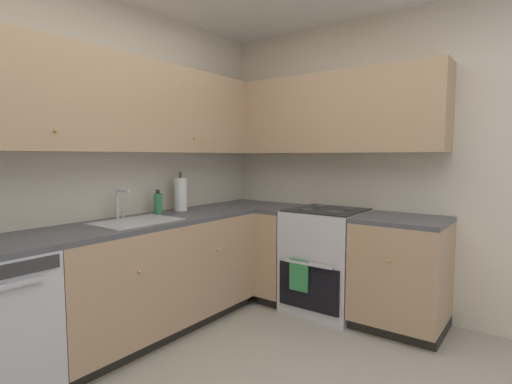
{
  "coord_description": "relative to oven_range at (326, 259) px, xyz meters",
  "views": [
    {
      "loc": [
        -1.5,
        -0.97,
        1.35
      ],
      "look_at": [
        1.0,
        0.86,
        1.07
      ],
      "focal_mm": 27.87,
      "sensor_mm": 36.0,
      "label": 1
    }
  ],
  "objects": [
    {
      "name": "paper_towel_roll",
      "position": [
        -0.75,
        1.02,
        0.57
      ],
      "size": [
        0.11,
        0.11,
        0.34
      ],
      "color": "white",
      "rests_on": "countertop_back"
    },
    {
      "name": "wall_right",
      "position": [
        0.31,
        -0.55,
        0.82
      ],
      "size": [
        0.05,
        3.53,
        2.54
      ],
      "primitive_type": "cube",
      "color": "beige",
      "rests_on": "ground_plane"
    },
    {
      "name": "faucet",
      "position": [
        -1.35,
        1.04,
        0.57
      ],
      "size": [
        0.07,
        0.16,
        0.23
      ],
      "color": "silver",
      "rests_on": "countertop_back"
    },
    {
      "name": "upper_cabinets_right",
      "position": [
        0.12,
        0.12,
        1.27
      ],
      "size": [
        0.32,
        2.08,
        0.68
      ],
      "color": "tan"
    },
    {
      "name": "lower_cabinets_back",
      "position": [
        -1.18,
        0.87,
        -0.02
      ],
      "size": [
        1.72,
        0.62,
        0.85
      ],
      "color": "tan",
      "rests_on": "ground_plane"
    },
    {
      "name": "upper_cabinets_back",
      "position": [
        -1.34,
        1.0,
        1.27
      ],
      "size": [
        2.6,
        0.34,
        0.68
      ],
      "color": "tan"
    },
    {
      "name": "sink",
      "position": [
        -1.36,
        0.83,
        0.39
      ],
      "size": [
        0.58,
        0.4,
        0.1
      ],
      "color": "#B7B7BC",
      "rests_on": "countertop_back"
    },
    {
      "name": "countertop_back",
      "position": [
        -1.18,
        0.86,
        0.41
      ],
      "size": [
        2.92,
        0.6,
        0.03
      ],
      "primitive_type": "cube",
      "color": "#4C4C51",
      "rests_on": "lower_cabinets_back"
    },
    {
      "name": "soap_bottle",
      "position": [
        -0.98,
        1.04,
        0.52
      ],
      "size": [
        0.07,
        0.07,
        0.2
      ],
      "color": "#338C4C",
      "rests_on": "countertop_back"
    },
    {
      "name": "wall_back",
      "position": [
        -1.62,
        1.19,
        0.82
      ],
      "size": [
        3.9,
        0.05,
        2.54
      ],
      "primitive_type": "cube",
      "color": "beige",
      "rests_on": "ground_plane"
    },
    {
      "name": "countertop_right",
      "position": [
        -0.02,
        -0.35,
        0.41
      ],
      "size": [
        0.6,
        1.53,
        0.03
      ],
      "color": "#4C4C51",
      "rests_on": "lower_cabinets_right"
    },
    {
      "name": "lower_cabinets_right",
      "position": [
        -0.02,
        -0.35,
        -0.02
      ],
      "size": [
        0.62,
        1.53,
        0.85
      ],
      "color": "tan",
      "rests_on": "ground_plane"
    },
    {
      "name": "oven_range",
      "position": [
        0.0,
        0.0,
        0.0
      ],
      "size": [
        0.68,
        0.62,
        1.03
      ],
      "color": "silver",
      "rests_on": "ground_plane"
    }
  ]
}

